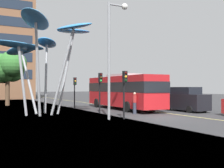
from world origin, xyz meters
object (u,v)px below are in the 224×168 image
street_lamp (113,45)px  red_bus (123,90)px  car_parked_mid (186,100)px  traffic_light_island_mid (75,86)px  pedestrian (135,103)px  traffic_light_kerb_near (125,84)px  leaf_sculpture (44,41)px  traffic_light_kerb_far (100,84)px

street_lamp → red_bus: bearing=55.7°
car_parked_mid → traffic_light_island_mid: bearing=130.2°
red_bus → street_lamp: size_ratio=1.43×
car_parked_mid → pedestrian: car_parked_mid is taller
traffic_light_kerb_near → car_parked_mid: (8.12, 2.84, -1.36)m
traffic_light_island_mid → leaf_sculpture: bearing=-129.0°
red_bus → traffic_light_kerb_near: size_ratio=3.49×
traffic_light_kerb_near → pedestrian: 4.25m
traffic_light_kerb_far → street_lamp: street_lamp is taller
leaf_sculpture → car_parked_mid: size_ratio=2.02×
traffic_light_island_mid → street_lamp: street_lamp is taller
leaf_sculpture → traffic_light_kerb_near: size_ratio=2.77×
red_bus → traffic_light_island_mid: red_bus is taller
pedestrian → red_bus: bearing=71.5°
traffic_light_island_mid → street_lamp: size_ratio=0.40×
traffic_light_kerb_near → traffic_light_island_mid: bearing=86.8°
street_lamp → traffic_light_island_mid: bearing=83.0°
red_bus → leaf_sculpture: 9.42m
red_bus → traffic_light_kerb_far: bearing=-143.4°
leaf_sculpture → red_bus: bearing=11.7°
leaf_sculpture → traffic_light_kerb_far: size_ratio=2.70×
pedestrian → car_parked_mid: bearing=-1.0°
traffic_light_kerb_far → street_lamp: (-1.09, -4.39, 2.63)m
red_bus → traffic_light_island_mid: size_ratio=3.56×
traffic_light_kerb_near → car_parked_mid: traffic_light_kerb_near is taller
leaf_sculpture → pedestrian: (6.79, -2.88, -5.05)m
traffic_light_kerb_far → traffic_light_island_mid: traffic_light_kerb_far is taller
traffic_light_island_mid → traffic_light_kerb_far: bearing=-92.5°
red_bus → leaf_sculpture: size_ratio=1.26×
leaf_sculpture → traffic_light_island_mid: (4.76, 5.88, -3.59)m
traffic_light_kerb_far → street_lamp: size_ratio=0.42×
traffic_light_kerb_near → pedestrian: bearing=47.7°
traffic_light_kerb_far → leaf_sculpture: bearing=165.5°
red_bus → street_lamp: 9.37m
red_bus → pedestrian: (-1.54, -4.61, -1.01)m
leaf_sculpture → traffic_light_kerb_near: leaf_sculpture is taller
traffic_light_kerb_near → pedestrian: (2.67, 2.94, -1.51)m
red_bus → traffic_light_kerb_near: red_bus is taller
car_parked_mid → traffic_light_kerb_near: bearing=-160.7°
leaf_sculpture → car_parked_mid: (12.24, -2.98, -4.90)m
traffic_light_island_mid → car_parked_mid: 11.66m
leaf_sculpture → traffic_light_island_mid: leaf_sculpture is taller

